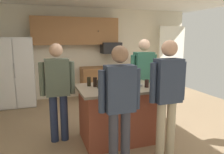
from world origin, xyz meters
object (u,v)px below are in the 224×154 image
Objects in this scene: tumbler_amber at (147,83)px; glass_dark_ale at (100,81)px; person_guest_right at (120,100)px; glass_short_whisky at (95,82)px; kitchen_island at (118,113)px; glass_stout_tall at (99,84)px; microwave_over_range at (111,48)px; person_guest_by_door at (167,91)px; glass_pilsner at (89,82)px; serving_tray at (127,85)px; mug_blue_stoneware at (152,85)px; person_host_foreground at (58,86)px; refrigerator at (16,72)px; mug_ceramic_white at (110,87)px; person_elder_center at (144,75)px.

glass_dark_ale is at bearing 148.47° from tumbler_amber.
person_guest_right is 10.28× the size of glass_short_whisky.
glass_stout_tall is at bearing 178.61° from kitchen_island.
person_guest_right reaches higher than microwave_over_range.
microwave_over_range is at bearing -39.27° from person_guest_by_door.
person_guest_right is 10.59× the size of glass_pilsner.
person_guest_right is 1.02m from glass_pilsner.
kitchen_island is 0.62m from glass_dark_ale.
serving_tray is at bearing -30.22° from glass_dark_ale.
glass_dark_ale is 0.85× the size of glass_pilsner.
person_guest_by_door is at bearing -65.88° from person_guest_right.
mug_blue_stoneware is at bearing -31.93° from person_guest_by_door.
person_host_foreground is 3.77× the size of serving_tray.
refrigerator reaches higher than person_guest_by_door.
mug_ceramic_white is 0.40m from serving_tray.
glass_short_whisky is (0.60, -0.14, 0.06)m from person_host_foreground.
glass_short_whisky is 0.94m from mug_blue_stoneware.
microwave_over_range is at bearing 73.88° from kitchen_island.
refrigerator is 2.79m from glass_pilsner.
person_elder_center is 12.64× the size of glass_stout_tall.
person_guest_by_door is 1.09m from glass_stout_tall.
glass_dark_ale is at bearing -56.91° from refrigerator.
microwave_over_range is 3.14m from mug_ceramic_white.
refrigerator is 3.22m from kitchen_island.
refrigerator reaches higher than person_host_foreground.
glass_pilsner is at bearing -115.96° from microwave_over_range.
refrigerator reaches higher than kitchen_island.
microwave_over_range is 3.59× the size of glass_pilsner.
glass_dark_ale is (0.12, 0.11, -0.01)m from glass_short_whisky.
person_guest_right is at bearing -65.87° from refrigerator.
person_host_foreground is 0.52m from glass_pilsner.
tumbler_amber is 0.30× the size of serving_tray.
glass_stout_tall is at bearing -70.85° from glass_short_whisky.
mug_blue_stoneware reaches higher than serving_tray.
glass_stout_tall is 0.31× the size of serving_tray.
glass_short_whisky reaches higher than serving_tray.
person_elder_center is at bearing 20.84° from glass_short_whisky.
glass_stout_tall is at bearing 158.36° from mug_blue_stoneware.
person_guest_by_door is 12.88× the size of glass_dark_ale.
mug_ceramic_white is at bearing -61.86° from glass_short_whisky.
person_guest_by_door is 10.99× the size of glass_pilsner.
person_elder_center is at bearing 17.66° from glass_dark_ale.
glass_pilsner is at bearing -60.74° from refrigerator.
serving_tray is at bearing -1.24° from glass_stout_tall.
mug_blue_stoneware is at bearing 35.85° from person_elder_center.
glass_pilsner is 0.35× the size of serving_tray.
person_elder_center reaches higher than glass_short_whisky.
mug_blue_stoneware is at bearing -32.82° from kitchen_island.
glass_stout_tall is at bearing -112.07° from microwave_over_range.
glass_pilsner is 1.15× the size of glass_stout_tall.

